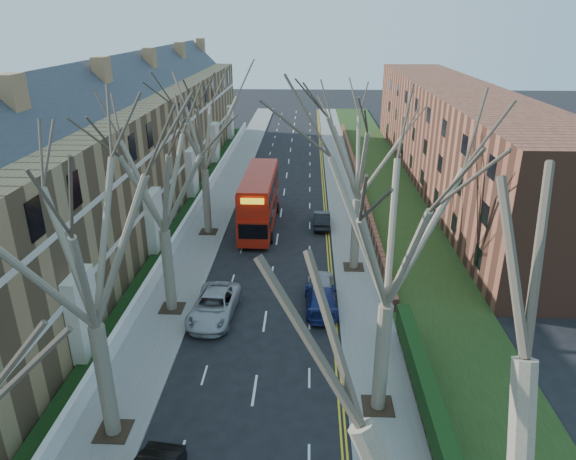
# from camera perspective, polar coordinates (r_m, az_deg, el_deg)

# --- Properties ---
(pavement_left) EXTENTS (3.00, 102.00, 0.12)m
(pavement_left) POSITION_cam_1_polar(r_m,az_deg,el_deg) (52.80, -6.96, 4.35)
(pavement_left) COLOR slate
(pavement_left) RESTS_ON ground
(pavement_right) EXTENTS (3.00, 102.00, 0.12)m
(pavement_right) POSITION_cam_1_polar(r_m,az_deg,el_deg) (52.26, 6.18, 4.19)
(pavement_right) COLOR slate
(pavement_right) RESTS_ON ground
(terrace_left) EXTENTS (9.70, 78.00, 13.60)m
(terrace_left) POSITION_cam_1_polar(r_m,az_deg,el_deg) (45.80, -18.42, 7.68)
(terrace_left) COLOR #98764D
(terrace_left) RESTS_ON ground
(flats_right) EXTENTS (13.97, 54.00, 10.00)m
(flats_right) POSITION_cam_1_polar(r_m,az_deg,el_deg) (56.76, 17.94, 9.86)
(flats_right) COLOR brown
(flats_right) RESTS_ON ground
(front_wall_left) EXTENTS (0.30, 78.00, 1.00)m
(front_wall_left) POSITION_cam_1_polar(r_m,az_deg,el_deg) (45.52, -10.58, 1.87)
(front_wall_left) COLOR white
(front_wall_left) RESTS_ON ground
(grass_verge_right) EXTENTS (6.00, 102.00, 0.06)m
(grass_verge_right) POSITION_cam_1_polar(r_m,az_deg,el_deg) (52.74, 11.08, 4.17)
(grass_verge_right) COLOR #1D3212
(grass_verge_right) RESTS_ON ground
(tree_left_mid) EXTENTS (10.50, 10.50, 14.71)m
(tree_left_mid) POSITION_cam_1_polar(r_m,az_deg,el_deg) (19.61, -22.20, 0.44)
(tree_left_mid) COLOR #695C4B
(tree_left_mid) RESTS_ON ground
(tree_left_far) EXTENTS (10.15, 10.15, 14.22)m
(tree_left_far) POSITION_cam_1_polar(r_m,az_deg,el_deg) (28.62, -14.29, 7.39)
(tree_left_far) COLOR #695C4B
(tree_left_far) RESTS_ON ground
(tree_left_dist) EXTENTS (10.50, 10.50, 14.71)m
(tree_left_dist) POSITION_cam_1_polar(r_m,az_deg,el_deg) (39.94, -9.63, 12.39)
(tree_left_dist) COLOR #695C4B
(tree_left_dist) RESTS_ON ground
(tree_right_mid) EXTENTS (10.50, 10.50, 14.71)m
(tree_right_mid) POSITION_cam_1_polar(r_m,az_deg,el_deg) (20.01, 11.72, 2.12)
(tree_right_mid) COLOR #695C4B
(tree_right_mid) RESTS_ON ground
(tree_right_far) EXTENTS (10.15, 10.15, 14.22)m
(tree_right_far) POSITION_cam_1_polar(r_m,az_deg,el_deg) (33.46, 8.07, 9.99)
(tree_right_far) COLOR #695C4B
(tree_right_far) RESTS_ON ground
(double_decker_bus) EXTENTS (2.83, 10.75, 4.50)m
(double_decker_bus) POSITION_cam_1_polar(r_m,az_deg,el_deg) (42.84, -3.18, 3.17)
(double_decker_bus) COLOR #A7190B
(double_decker_bus) RESTS_ON ground
(car_left_far) EXTENTS (2.78, 5.43, 1.47)m
(car_left_far) POSITION_cam_1_polar(r_m,az_deg,el_deg) (30.71, -8.23, -8.35)
(car_left_far) COLOR #A5A4AA
(car_left_far) RESTS_ON ground
(car_right_near) EXTENTS (2.04, 4.81, 1.39)m
(car_right_near) POSITION_cam_1_polar(r_m,az_deg,el_deg) (31.30, 3.70, -7.59)
(car_right_near) COLOR navy
(car_right_near) RESTS_ON ground
(car_right_mid) EXTENTS (1.61, 3.98, 1.35)m
(car_right_mid) POSITION_cam_1_polar(r_m,az_deg,el_deg) (32.88, 3.75, -6.05)
(car_right_mid) COLOR #95969D
(car_right_mid) RESTS_ON ground
(car_right_far) EXTENTS (1.46, 3.93, 1.28)m
(car_right_far) POSITION_cam_1_polar(r_m,az_deg,el_deg) (43.37, 3.79, 1.20)
(car_right_far) COLOR black
(car_right_far) RESTS_ON ground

